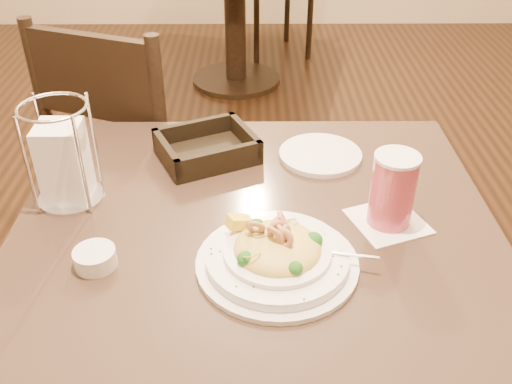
{
  "coord_description": "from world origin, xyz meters",
  "views": [
    {
      "loc": [
        -0.01,
        -0.81,
        1.36
      ],
      "look_at": [
        0.0,
        0.02,
        0.8
      ],
      "focal_mm": 40.0,
      "sensor_mm": 36.0,
      "label": 1
    }
  ],
  "objects_px": {
    "dining_chair_near": "(135,157)",
    "napkin_caddy": "(64,160)",
    "bread_basket": "(207,149)",
    "butter_ramekin": "(95,258)",
    "side_plate": "(320,155)",
    "pasta_bowl": "(277,254)",
    "main_table": "(256,322)",
    "drink_glass": "(393,191)"
  },
  "relations": [
    {
      "from": "pasta_bowl",
      "to": "butter_ramekin",
      "type": "xyz_separation_m",
      "value": [
        -0.31,
        0.0,
        -0.01
      ]
    },
    {
      "from": "drink_glass",
      "to": "napkin_caddy",
      "type": "bearing_deg",
      "value": 172.26
    },
    {
      "from": "butter_ramekin",
      "to": "drink_glass",
      "type": "bearing_deg",
      "value": 12.77
    },
    {
      "from": "bread_basket",
      "to": "butter_ramekin",
      "type": "height_order",
      "value": "bread_basket"
    },
    {
      "from": "main_table",
      "to": "drink_glass",
      "type": "xyz_separation_m",
      "value": [
        0.25,
        0.04,
        0.3
      ]
    },
    {
      "from": "dining_chair_near",
      "to": "side_plate",
      "type": "xyz_separation_m",
      "value": [
        0.5,
        -0.38,
        0.23
      ]
    },
    {
      "from": "bread_basket",
      "to": "napkin_caddy",
      "type": "distance_m",
      "value": 0.31
    },
    {
      "from": "bread_basket",
      "to": "butter_ramekin",
      "type": "bearing_deg",
      "value": -114.68
    },
    {
      "from": "main_table",
      "to": "pasta_bowl",
      "type": "height_order",
      "value": "pasta_bowl"
    },
    {
      "from": "main_table",
      "to": "bread_basket",
      "type": "bearing_deg",
      "value": 110.83
    },
    {
      "from": "bread_basket",
      "to": "main_table",
      "type": "bearing_deg",
      "value": -69.17
    },
    {
      "from": "dining_chair_near",
      "to": "side_plate",
      "type": "bearing_deg",
      "value": 164.29
    },
    {
      "from": "dining_chair_near",
      "to": "butter_ramekin",
      "type": "xyz_separation_m",
      "value": [
        0.09,
        -0.74,
        0.24
      ]
    },
    {
      "from": "pasta_bowl",
      "to": "bread_basket",
      "type": "height_order",
      "value": "pasta_bowl"
    },
    {
      "from": "pasta_bowl",
      "to": "bread_basket",
      "type": "distance_m",
      "value": 0.39
    },
    {
      "from": "main_table",
      "to": "side_plate",
      "type": "xyz_separation_m",
      "value": [
        0.14,
        0.28,
        0.23
      ]
    },
    {
      "from": "drink_glass",
      "to": "main_table",
      "type": "bearing_deg",
      "value": -171.58
    },
    {
      "from": "drink_glass",
      "to": "butter_ramekin",
      "type": "relative_size",
      "value": 2.29
    },
    {
      "from": "dining_chair_near",
      "to": "napkin_caddy",
      "type": "xyz_separation_m",
      "value": [
        -0.01,
        -0.54,
        0.31
      ]
    },
    {
      "from": "butter_ramekin",
      "to": "pasta_bowl",
      "type": "bearing_deg",
      "value": -0.49
    },
    {
      "from": "dining_chair_near",
      "to": "pasta_bowl",
      "type": "height_order",
      "value": "dining_chair_near"
    },
    {
      "from": "drink_glass",
      "to": "bread_basket",
      "type": "height_order",
      "value": "drink_glass"
    },
    {
      "from": "dining_chair_near",
      "to": "napkin_caddy",
      "type": "distance_m",
      "value": 0.62
    },
    {
      "from": "dining_chair_near",
      "to": "pasta_bowl",
      "type": "bearing_deg",
      "value": 139.35
    },
    {
      "from": "napkin_caddy",
      "to": "main_table",
      "type": "bearing_deg",
      "value": -18.15
    },
    {
      "from": "main_table",
      "to": "side_plate",
      "type": "bearing_deg",
      "value": 62.52
    },
    {
      "from": "butter_ramekin",
      "to": "napkin_caddy",
      "type": "bearing_deg",
      "value": 115.03
    },
    {
      "from": "dining_chair_near",
      "to": "napkin_caddy",
      "type": "height_order",
      "value": "dining_chair_near"
    },
    {
      "from": "pasta_bowl",
      "to": "butter_ramekin",
      "type": "height_order",
      "value": "pasta_bowl"
    },
    {
      "from": "main_table",
      "to": "dining_chair_near",
      "type": "height_order",
      "value": "dining_chair_near"
    },
    {
      "from": "side_plate",
      "to": "bread_basket",
      "type": "bearing_deg",
      "value": 179.78
    },
    {
      "from": "dining_chair_near",
      "to": "bread_basket",
      "type": "relative_size",
      "value": 3.75
    },
    {
      "from": "main_table",
      "to": "pasta_bowl",
      "type": "xyz_separation_m",
      "value": [
        0.03,
        -0.08,
        0.25
      ]
    },
    {
      "from": "dining_chair_near",
      "to": "pasta_bowl",
      "type": "xyz_separation_m",
      "value": [
        0.39,
        -0.74,
        0.25
      ]
    },
    {
      "from": "side_plate",
      "to": "pasta_bowl",
      "type": "bearing_deg",
      "value": -106.95
    },
    {
      "from": "bread_basket",
      "to": "butter_ramekin",
      "type": "relative_size",
      "value": 3.49
    },
    {
      "from": "main_table",
      "to": "drink_glass",
      "type": "distance_m",
      "value": 0.39
    },
    {
      "from": "side_plate",
      "to": "butter_ramekin",
      "type": "relative_size",
      "value": 2.57
    },
    {
      "from": "drink_glass",
      "to": "butter_ramekin",
      "type": "height_order",
      "value": "drink_glass"
    },
    {
      "from": "bread_basket",
      "to": "side_plate",
      "type": "height_order",
      "value": "bread_basket"
    },
    {
      "from": "bread_basket",
      "to": "side_plate",
      "type": "distance_m",
      "value": 0.25
    },
    {
      "from": "napkin_caddy",
      "to": "butter_ramekin",
      "type": "distance_m",
      "value": 0.23
    }
  ]
}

